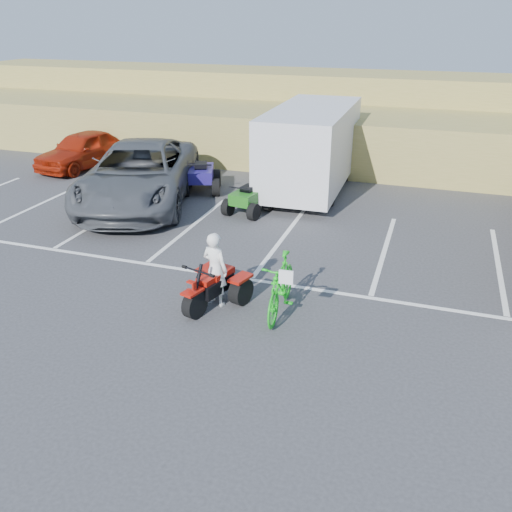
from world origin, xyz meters
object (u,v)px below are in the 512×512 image
(red_trike_atv, at_px, (212,306))
(quad_atv_green, at_px, (249,213))
(rider, at_px, (215,269))
(quad_atv_blue, at_px, (202,191))
(cargo_trailer, at_px, (311,146))
(green_dirt_bike, at_px, (281,286))
(red_car, at_px, (83,150))
(grey_pickup, at_px, (139,174))

(red_trike_atv, xyz_separation_m, quad_atv_green, (-1.18, 5.66, 0.00))
(rider, xyz_separation_m, quad_atv_green, (-1.22, 5.51, -0.79))
(quad_atv_blue, bearing_deg, cargo_trailer, 0.40)
(red_trike_atv, bearing_deg, rider, 90.00)
(rider, xyz_separation_m, green_dirt_bike, (1.37, 0.09, -0.19))
(green_dirt_bike, relative_size, red_car, 0.49)
(cargo_trailer, xyz_separation_m, quad_atv_blue, (-3.43, -1.32, -1.49))
(rider, distance_m, green_dirt_bike, 1.39)
(red_trike_atv, relative_size, green_dirt_bike, 0.77)
(green_dirt_bike, distance_m, grey_pickup, 8.14)
(red_trike_atv, xyz_separation_m, quad_atv_blue, (-3.42, 7.23, 0.00))
(cargo_trailer, relative_size, quad_atv_green, 4.09)
(green_dirt_bike, bearing_deg, quad_atv_green, 113.07)
(grey_pickup, bearing_deg, cargo_trailer, 15.39)
(rider, bearing_deg, red_trike_atv, 90.00)
(green_dirt_bike, relative_size, cargo_trailer, 0.34)
(green_dirt_bike, relative_size, grey_pickup, 0.30)
(grey_pickup, xyz_separation_m, cargo_trailer, (4.78, 3.04, 0.56))
(red_trike_atv, relative_size, quad_atv_blue, 0.92)
(red_trike_atv, bearing_deg, quad_atv_blue, 130.78)
(grey_pickup, bearing_deg, quad_atv_green, -14.75)
(cargo_trailer, height_order, quad_atv_blue, cargo_trailer)
(red_trike_atv, distance_m, cargo_trailer, 8.68)
(grey_pickup, relative_size, red_car, 1.64)
(grey_pickup, relative_size, cargo_trailer, 1.12)
(quad_atv_green, bearing_deg, red_car, 168.94)
(quad_atv_blue, bearing_deg, green_dirt_bike, -76.06)
(cargo_trailer, bearing_deg, red_trike_atv, -90.98)
(quad_atv_green, bearing_deg, red_trike_atv, -68.56)
(cargo_trailer, bearing_deg, green_dirt_bike, -81.34)
(red_trike_atv, bearing_deg, grey_pickup, 146.34)
(red_car, distance_m, quad_atv_green, 8.47)
(cargo_trailer, bearing_deg, red_car, 178.53)
(red_trike_atv, distance_m, rider, 0.81)
(cargo_trailer, bearing_deg, rider, -90.71)
(quad_atv_blue, distance_m, quad_atv_green, 2.74)
(green_dirt_bike, bearing_deg, red_car, 138.80)
(red_trike_atv, distance_m, quad_atv_blue, 8.00)
(rider, bearing_deg, cargo_trailer, -74.33)
(red_trike_atv, xyz_separation_m, cargo_trailer, (0.01, 8.56, 1.49))
(green_dirt_bike, distance_m, cargo_trailer, 8.49)
(cargo_trailer, bearing_deg, quad_atv_green, -113.26)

